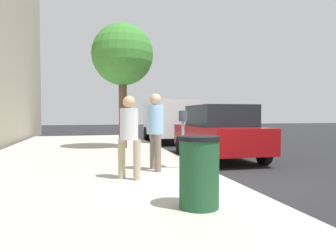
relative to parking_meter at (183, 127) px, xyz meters
name	(u,v)px	position (x,y,z in m)	size (l,w,h in m)	color
ground_plane	(224,184)	(-1.15, -0.56, -1.17)	(80.00, 80.00, 0.00)	#232326
sidewalk_slab	(77,188)	(-1.15, 2.44, -1.09)	(28.00, 6.00, 0.15)	#B7B2A8
parking_meter	(183,127)	(0.00, 0.00, 0.00)	(0.36, 0.12, 1.41)	gray
pedestrian_at_meter	(155,125)	(-0.06, 0.70, 0.06)	(0.54, 0.39, 1.81)	#726656
pedestrian_bystander	(129,131)	(-0.91, 1.42, -0.03)	(0.39, 0.43, 1.69)	tan
parked_sedan_near	(218,132)	(2.26, -1.91, -0.27)	(4.44, 2.04, 1.77)	maroon
parked_van_far	(169,119)	(8.84, -1.91, 0.09)	(5.25, 2.22, 2.18)	silver
street_tree	(123,56)	(5.05, 0.92, 2.62)	(2.41, 2.41, 4.88)	brown
trash_bin	(199,172)	(-3.06, 0.70, -0.51)	(0.59, 0.59, 1.01)	#1E4C2D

